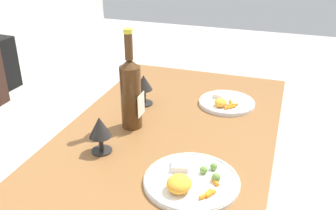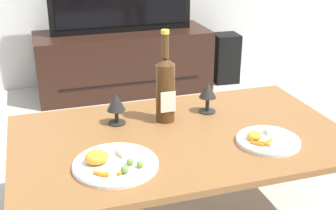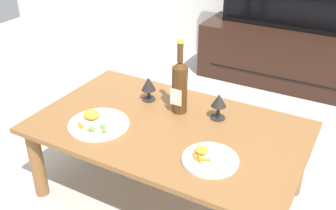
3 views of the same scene
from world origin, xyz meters
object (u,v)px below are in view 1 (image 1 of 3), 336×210
Objects in this scene: dining_table at (170,144)px; floor_speaker at (0,63)px; dinner_plate_right at (226,102)px; wine_bottle at (131,91)px; goblet_left at (100,129)px; dinner_plate_left at (190,180)px; goblet_right at (144,85)px.

dining_table reaches higher than floor_speaker.
floor_speaker is 1.59× the size of dinner_plate_right.
floor_speaker is at bearing 57.12° from wine_bottle.
dinner_plate_right is at bearing -33.89° from goblet_left.
dining_table is at bearing 28.49° from dinner_plate_left.
wine_bottle is at bearing 96.41° from dining_table.
floor_speaker is 2.18m from dinner_plate_left.
wine_bottle is at bearing -171.71° from goblet_right.
goblet_right is at bearing 0.00° from goblet_left.
goblet_left reaches higher than dinner_plate_left.
dinner_plate_left is 1.22× the size of dinner_plate_right.
dinner_plate_left is at bearing -132.05° from wine_bottle.
wine_bottle is (-0.95, -1.47, 0.38)m from floor_speaker.
dinner_plate_right is at bearing -72.85° from goblet_right.
floor_speaker is 1.91m from dinner_plate_right.
goblet_right is (-0.75, -1.45, 0.32)m from floor_speaker.
goblet_right is (0.18, 0.18, 0.15)m from dining_table.
dining_table is 0.34m from dinner_plate_right.
goblet_left is at bearing -124.80° from floor_speaker.
dinner_plate_right is (0.30, -0.31, -0.14)m from wine_bottle.
wine_bottle reaches higher than floor_speaker.
goblet_left is at bearing 146.11° from dinner_plate_right.
goblet_left is at bearing 76.84° from dinner_plate_left.
goblet_left is 0.61m from dinner_plate_right.
dining_table is at bearing -135.83° from goblet_right.
dinner_plate_left is (-1.23, -1.78, 0.24)m from floor_speaker.
floor_speaker is 1.88m from goblet_left.
dinner_plate_right reaches higher than dining_table.
goblet_right reaches higher than dinner_plate_right.
wine_bottle is at bearing -8.29° from goblet_left.
dinner_plate_left is (-0.48, -0.34, -0.08)m from goblet_right.
dining_table is 4.41× the size of dinner_plate_left.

